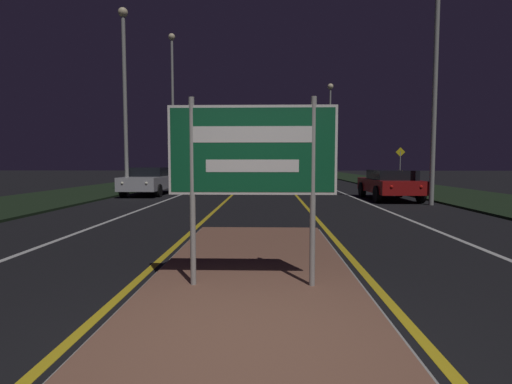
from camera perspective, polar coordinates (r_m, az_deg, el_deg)
The scene contains 21 objects.
ground_plane at distance 3.52m, azimuth -1.69°, elevation -23.06°, with size 160.00×160.00×0.00m, color black.
median_island at distance 5.10m, azimuth -0.51°, elevation -13.76°, with size 2.82×8.98×0.10m.
verge_left at distance 25.12m, azimuth -20.99°, elevation 0.32°, with size 5.00×100.00×0.08m.
verge_right at distance 24.98m, azimuth 23.58°, elevation 0.23°, with size 5.00×100.00×0.08m.
centre_line_yellow_left at distance 28.23m, azimuth -1.93°, elevation 0.92°, with size 0.12×70.00×0.01m.
centre_line_yellow_right at distance 28.21m, azimuth 4.56°, elevation 0.91°, with size 0.12×70.00×0.01m.
lane_line_white_left at distance 28.51m, azimuth -7.16°, elevation 0.92°, with size 0.12×70.00×0.01m.
lane_line_white_right at distance 28.46m, azimuth 9.80°, elevation 0.89°, with size 0.12×70.00×0.01m.
edge_line_white_left at distance 29.13m, azimuth -13.00°, elevation 0.92°, with size 0.10×70.00×0.01m.
edge_line_white_right at distance 29.03m, azimuth 15.67°, elevation 0.86°, with size 0.10×70.00×0.01m.
highway_sign at distance 4.85m, azimuth -0.53°, elevation 5.02°, with size 2.05×0.07×2.31m.
streetlight_left_near at distance 20.32m, azimuth -18.25°, elevation 14.38°, with size 0.45×0.45×8.79m.
streetlight_left_far at distance 30.19m, azimuth -11.83°, elevation 13.48°, with size 0.48×0.48×10.83m.
streetlight_right_near at distance 17.38m, azimuth 24.43°, elevation 21.00°, with size 0.52×0.52×10.78m.
streetlight_right_far at distance 42.81m, azimuth 10.54°, elevation 10.91°, with size 0.60×0.60×9.78m.
car_receding_0 at distance 18.35m, azimuth 18.58°, elevation 1.16°, with size 1.96×4.34×1.30m.
car_receding_1 at distance 29.97m, azimuth 6.03°, elevation 2.57°, with size 2.01×4.37×1.42m.
car_approaching_0 at distance 21.00m, azimuth -14.87°, elevation 1.65°, with size 1.91×4.82×1.38m.
car_approaching_1 at distance 33.51m, azimuth -8.62°, elevation 2.74°, with size 2.02×4.70×1.49m.
car_approaching_2 at distance 44.65m, azimuth -1.62°, elevation 3.11°, with size 1.94×4.37×1.43m.
warning_sign at distance 27.22m, azimuth 19.89°, elevation 3.90°, with size 0.60×0.06×2.52m.
Camera 1 is at (0.19, -3.13, 1.61)m, focal length 28.00 mm.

